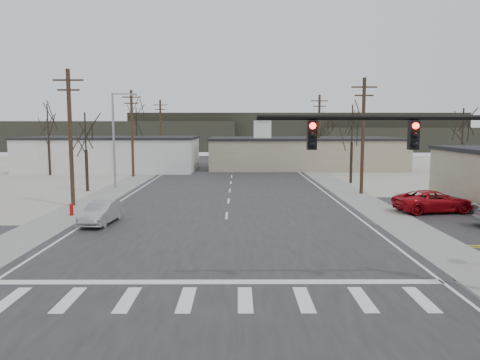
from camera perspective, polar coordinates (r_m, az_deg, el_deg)
The scene contains 28 objects.
ground at distance 23.10m, azimuth -2.14°, elevation -8.24°, with size 140.00×140.00×0.00m, color beige.
main_road at distance 37.78m, azimuth -1.38°, elevation -2.37°, with size 18.00×110.00×0.05m, color black.
cross_road at distance 23.09m, azimuth -2.14°, elevation -8.19°, with size 90.00×10.00×0.04m, color black.
sidewalk_left at distance 44.21m, azimuth -15.12°, elevation -1.27°, with size 3.00×90.00×0.06m, color gray.
sidewalk_right at distance 43.84m, azimuth 12.75°, elevation -1.27°, with size 3.00×90.00×0.06m, color gray.
traffic_signal_mast at distance 17.66m, azimuth 23.60°, elevation 2.03°, with size 8.95×0.43×7.20m.
fire_hydrant at distance 32.69m, azimuth -19.85°, elevation -3.41°, with size 0.24×0.24×0.87m.
building_left_far at distance 64.63m, azimuth -15.28°, elevation 3.13°, with size 22.30×12.30×4.50m.
building_right_far at distance 67.06m, azimuth 7.71°, elevation 3.33°, with size 26.30×14.30×4.30m.
upole_left_b at distance 36.45m, azimuth -19.97°, elevation 5.13°, with size 2.20×0.30×10.00m.
upole_left_c at distance 55.68m, azimuth -13.01°, elevation 5.73°, with size 2.20×0.30×10.00m.
upole_left_d at distance 75.32m, azimuth -9.65°, elevation 5.99°, with size 2.20×0.30×10.00m.
upole_right_a at distance 41.72m, azimuth 14.75°, elevation 5.44°, with size 2.20×0.30×10.00m.
upole_right_b at distance 63.23m, azimuth 9.60°, elevation 5.89°, with size 2.20×0.30×10.00m.
streetlight_main at distance 45.80m, azimuth -14.92°, elevation 5.35°, with size 2.40×0.25×9.00m.
tree_left_near at distance 44.50m, azimuth -18.33°, elevation 5.39°, with size 3.30×3.30×7.35m.
tree_right_mid at distance 49.72m, azimuth 13.52°, elevation 6.45°, with size 3.74×3.74×8.33m.
tree_left_far at distance 69.89m, azimuth -12.51°, elevation 6.75°, with size 3.96×3.96×8.82m.
tree_right_far at distance 75.66m, azimuth 10.68°, elevation 6.24°, with size 3.52×3.52×7.84m.
tree_lot at distance 49.14m, azimuth 25.51°, elevation 5.58°, with size 3.52×3.52×7.84m.
tree_left_mid at distance 60.74m, azimuth -22.38°, elevation 6.46°, with size 3.96×3.96×8.82m.
hill_left at distance 119.80m, azimuth -17.67°, elevation 5.14°, with size 70.00×18.00×7.00m, color #333026.
hill_center at distance 119.17m, azimuth 6.67°, elevation 5.88°, with size 80.00×18.00×9.00m, color #333026.
hill_right at distance 122.67m, azimuth 23.52°, elevation 4.58°, with size 60.00×18.00×5.50m, color #333026.
sedan_crossing at distance 29.46m, azimuth -16.55°, elevation -3.84°, with size 1.42×4.06×1.34m, color gray.
car_far_a at distance 72.39m, azimuth 3.82°, elevation 2.56°, with size 2.19×5.38×1.56m, color black.
car_far_b at distance 81.56m, azimuth -1.88°, elevation 2.98°, with size 1.68×4.19×1.43m, color black.
car_parked_red at distance 34.69m, azimuth 22.53°, elevation -2.42°, with size 2.47×5.35×1.49m, color #A20811.
Camera 1 is at (0.77, -22.31, 5.92)m, focal length 35.00 mm.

